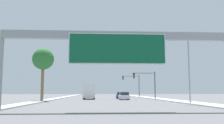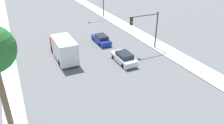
{
  "view_description": "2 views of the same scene",
  "coord_description": "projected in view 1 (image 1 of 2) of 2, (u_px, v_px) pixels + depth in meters",
  "views": [
    {
      "loc": [
        -1.7,
        -3.6,
        1.61
      ],
      "look_at": [
        0.0,
        26.02,
        5.13
      ],
      "focal_mm": 40.0,
      "sensor_mm": 36.0,
      "label": 1
    },
    {
      "loc": [
        -9.4,
        22.48,
        13.6
      ],
      "look_at": [
        -0.14,
        41.8,
        2.67
      ],
      "focal_mm": 35.0,
      "sensor_mm": 36.0,
      "label": 2
    }
  ],
  "objects": [
    {
      "name": "median_strip_left",
      "position": [
        61.0,
        98.0,
        62.35
      ],
      "size": [
        2.0,
        120.0,
        0.15
      ],
      "color": "#B9B9B9",
      "rests_on": "ground"
    },
    {
      "name": "traffic_light_mid_block",
      "position": [
        133.0,
        82.0,
        71.89
      ],
      "size": [
        5.16,
        0.32,
        6.35
      ],
      "color": "#3D3D3F",
      "rests_on": "ground"
    },
    {
      "name": "traffic_light_near_intersection",
      "position": [
        147.0,
        80.0,
        52.01
      ],
      "size": [
        4.89,
        0.32,
        5.73
      ],
      "color": "#3D3D3F",
      "rests_on": "ground"
    },
    {
      "name": "sidewalk_right",
      "position": [
        148.0,
        98.0,
        63.61
      ],
      "size": [
        3.0,
        120.0,
        0.15
      ],
      "color": "#B9B9B9",
      "rests_on": "ground"
    },
    {
      "name": "car_mid_right",
      "position": [
        124.0,
        96.0,
        49.09
      ],
      "size": [
        1.85,
        4.55,
        1.49
      ],
      "color": "silver",
      "rests_on": "ground"
    },
    {
      "name": "truck_box_primary",
      "position": [
        89.0,
        91.0,
        53.34
      ],
      "size": [
        2.4,
        7.32,
        3.18
      ],
      "color": "red",
      "rests_on": "ground"
    },
    {
      "name": "sign_gantry",
      "position": [
        117.0,
        44.0,
        21.88
      ],
      "size": [
        20.26,
        0.73,
        6.87
      ],
      "color": "gray",
      "rests_on": "ground"
    },
    {
      "name": "car_far_right",
      "position": [
        120.0,
        96.0,
        56.81
      ],
      "size": [
        1.76,
        4.54,
        1.44
      ],
      "color": "navy",
      "rests_on": "ground"
    },
    {
      "name": "palm_tree_background",
      "position": [
        43.0,
        60.0,
        42.9
      ],
      "size": [
        3.68,
        3.68,
        9.02
      ],
      "color": "brown",
      "rests_on": "ground"
    },
    {
      "name": "street_lamp_right",
      "position": [
        187.0,
        62.0,
        32.99
      ],
      "size": [
        2.65,
        0.28,
        9.32
      ],
      "color": "gray",
      "rests_on": "ground"
    }
  ]
}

